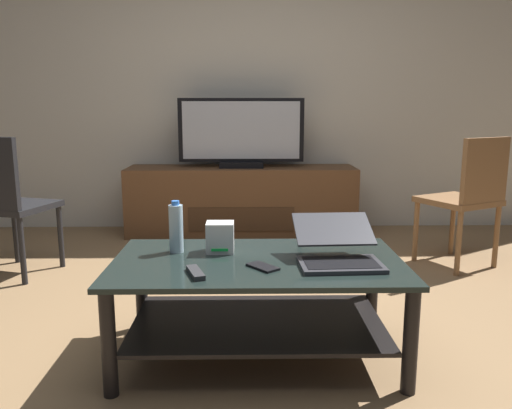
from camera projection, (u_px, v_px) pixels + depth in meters
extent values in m
plane|color=olive|center=(257.00, 335.00, 2.55)|extent=(7.68, 7.68, 0.00)
cube|color=beige|center=(252.00, 74.00, 4.64)|extent=(6.40, 0.12, 2.80)
cube|color=black|center=(259.00, 262.00, 2.24)|extent=(1.27, 0.72, 0.02)
cube|color=black|center=(259.00, 323.00, 2.30)|extent=(1.11, 0.63, 0.02)
cylinder|color=black|center=(109.00, 344.00, 1.97)|extent=(0.06, 0.06, 0.43)
cylinder|color=black|center=(411.00, 341.00, 1.99)|extent=(0.06, 0.06, 0.43)
cylinder|color=black|center=(141.00, 288.00, 2.58)|extent=(0.06, 0.06, 0.43)
cylinder|color=black|center=(372.00, 286.00, 2.60)|extent=(0.06, 0.06, 0.43)
cube|color=brown|center=(242.00, 200.00, 4.54)|extent=(1.99, 0.48, 0.59)
cube|color=#432A18|center=(241.00, 219.00, 4.32)|extent=(0.89, 0.01, 0.21)
cube|color=black|center=(241.00, 165.00, 4.46)|extent=(0.38, 0.20, 0.05)
cube|color=black|center=(241.00, 130.00, 4.40)|extent=(1.08, 0.04, 0.54)
cube|color=#B2B7C1|center=(241.00, 130.00, 4.38)|extent=(1.00, 0.01, 0.49)
cube|color=brown|center=(458.00, 201.00, 3.60)|extent=(0.59, 0.59, 0.04)
cube|color=brown|center=(485.00, 172.00, 3.38)|extent=(0.39, 0.23, 0.45)
cylinder|color=brown|center=(452.00, 226.00, 3.90)|extent=(0.04, 0.04, 0.44)
cylinder|color=brown|center=(416.00, 232.00, 3.72)|extent=(0.04, 0.04, 0.44)
cylinder|color=brown|center=(496.00, 237.00, 3.57)|extent=(0.04, 0.04, 0.44)
cylinder|color=brown|center=(459.00, 244.00, 3.39)|extent=(0.04, 0.04, 0.44)
cube|color=black|center=(15.00, 207.00, 3.41)|extent=(0.55, 0.55, 0.04)
cylinder|color=black|center=(61.00, 237.00, 3.58)|extent=(0.04, 0.04, 0.44)
cylinder|color=black|center=(15.00, 233.00, 3.69)|extent=(0.04, 0.04, 0.44)
cylinder|color=black|center=(22.00, 251.00, 3.23)|extent=(0.04, 0.04, 0.44)
cube|color=#333338|center=(341.00, 264.00, 2.14)|extent=(0.35, 0.25, 0.02)
cube|color=black|center=(341.00, 262.00, 2.14)|extent=(0.31, 0.19, 0.00)
cube|color=#333338|center=(333.00, 229.00, 2.28)|extent=(0.35, 0.23, 0.10)
cube|color=teal|center=(333.00, 229.00, 2.28)|extent=(0.32, 0.20, 0.09)
cube|color=white|center=(220.00, 237.00, 2.35)|extent=(0.13, 0.11, 0.14)
cube|color=#19D84C|center=(220.00, 250.00, 2.30)|extent=(0.08, 0.00, 0.01)
cylinder|color=silver|center=(176.00, 229.00, 2.34)|extent=(0.06, 0.06, 0.22)
cylinder|color=blue|center=(175.00, 203.00, 2.32)|extent=(0.04, 0.04, 0.02)
cube|color=black|center=(263.00, 267.00, 2.12)|extent=(0.14, 0.15, 0.01)
cube|color=#2D2D30|center=(195.00, 273.00, 2.04)|extent=(0.09, 0.17, 0.02)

